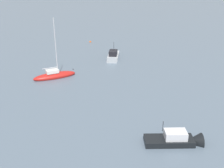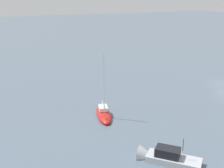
# 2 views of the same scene
# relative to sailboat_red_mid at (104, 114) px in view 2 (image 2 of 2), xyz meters

# --- Properties ---
(ground_plane) EXTENTS (500.00, 500.00, 0.00)m
(ground_plane) POSITION_rel_sailboat_red_mid_xyz_m (2.99, -29.23, -0.36)
(ground_plane) COLOR slate
(sailboat_red_mid) EXTENTS (7.44, 4.45, 10.20)m
(sailboat_red_mid) POSITION_rel_sailboat_red_mid_xyz_m (0.00, 0.00, 0.00)
(sailboat_red_mid) COLOR red
(sailboat_red_mid) RESTS_ON ground_plane
(motorboat_grey_near) EXTENTS (6.64, 5.73, 3.80)m
(motorboat_grey_near) POSITION_rel_sailboat_red_mid_xyz_m (-14.25, 0.36, 0.04)
(motorboat_grey_near) COLOR #ADB2B7
(motorboat_grey_near) RESTS_ON ground_plane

